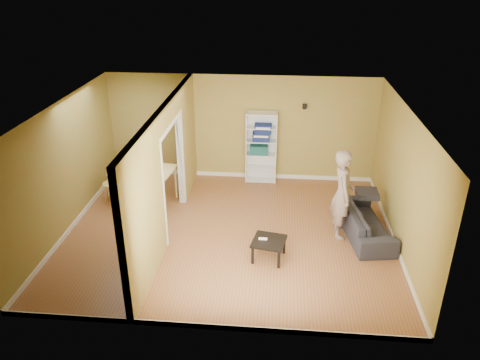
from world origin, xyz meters
name	(u,v)px	position (x,y,z in m)	size (l,w,h in m)	color
room_shell	(229,175)	(0.00, 0.00, 1.30)	(6.50, 6.50, 6.50)	#935A3D
partition	(167,172)	(-1.20, 0.00, 1.30)	(0.22, 5.50, 2.60)	olive
wall_speaker	(305,106)	(1.50, 2.69, 1.90)	(0.10, 0.10, 0.10)	black
sofa	(365,218)	(2.70, 0.21, 0.36)	(0.82, 1.91, 0.73)	black
person	(343,187)	(2.20, 0.15, 1.06)	(0.60, 0.77, 2.13)	slate
bookshelf	(261,147)	(0.51, 2.60, 0.88)	(0.74, 0.32, 1.76)	white
paper_box_teal	(259,150)	(0.45, 2.56, 0.83)	(0.43, 0.28, 0.22)	#18857E
paper_box_navy_b	(261,136)	(0.50, 2.56, 1.17)	(0.41, 0.27, 0.21)	navy
paper_box_navy_c	(263,128)	(0.54, 2.56, 1.37)	(0.40, 0.26, 0.21)	navy
coffee_table	(269,243)	(0.82, -0.81, 0.33)	(0.58, 0.58, 0.39)	black
game_controller	(263,239)	(0.71, -0.80, 0.40)	(0.16, 0.04, 0.03)	white
dining_table	(143,173)	(-2.04, 1.14, 0.74)	(1.32, 0.88, 0.82)	beige
chair_left	(112,183)	(-2.81, 1.17, 0.44)	(0.41, 0.41, 0.89)	tan
chair_near	(140,196)	(-1.95, 0.53, 0.49)	(0.45, 0.45, 0.98)	tan
chair_far	(151,173)	(-2.02, 1.70, 0.50)	(0.45, 0.45, 0.99)	#DBB87C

